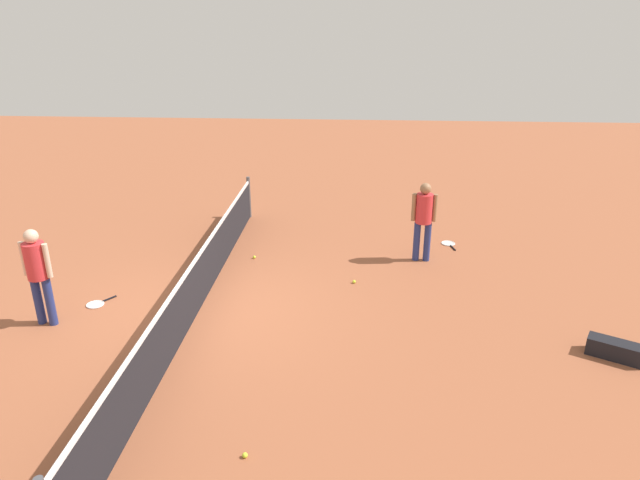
% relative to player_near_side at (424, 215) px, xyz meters
% --- Properties ---
extents(ground_plane, '(40.00, 40.00, 0.00)m').
position_rel_player_near_side_xyz_m(ground_plane, '(-2.49, 4.15, -1.01)').
color(ground_plane, '#9E5638').
extents(court_net, '(10.09, 0.09, 1.07)m').
position_rel_player_near_side_xyz_m(court_net, '(-2.49, 4.15, -0.51)').
color(court_net, '#4C4C51').
rests_on(court_net, ground_plane).
extents(player_near_side, '(0.36, 0.52, 1.70)m').
position_rel_player_near_side_xyz_m(player_near_side, '(0.00, 0.00, 0.00)').
color(player_near_side, navy).
rests_on(player_near_side, ground_plane).
extents(player_far_side, '(0.38, 0.53, 1.70)m').
position_rel_player_near_side_xyz_m(player_far_side, '(-3.10, 6.57, 0.00)').
color(player_far_side, navy).
rests_on(player_far_side, ground_plane).
extents(tennis_racket_near_player, '(0.61, 0.38, 0.03)m').
position_rel_player_near_side_xyz_m(tennis_racket_near_player, '(0.94, -0.73, -1.00)').
color(tennis_racket_near_player, white).
rests_on(tennis_racket_near_player, ground_plane).
extents(tennis_racket_far_player, '(0.57, 0.48, 0.03)m').
position_rel_player_near_side_xyz_m(tennis_racket_far_player, '(-2.40, 6.05, -1.00)').
color(tennis_racket_far_player, white).
rests_on(tennis_racket_far_player, ground_plane).
extents(tennis_ball_near_player, '(0.07, 0.07, 0.07)m').
position_rel_player_near_side_xyz_m(tennis_ball_near_player, '(-5.98, 2.65, -0.98)').
color(tennis_ball_near_player, '#C6E033').
rests_on(tennis_ball_near_player, ground_plane).
extents(tennis_ball_by_net, '(0.07, 0.07, 0.07)m').
position_rel_player_near_side_xyz_m(tennis_ball_by_net, '(-1.22, 1.41, -0.98)').
color(tennis_ball_by_net, '#C6E033').
rests_on(tennis_ball_by_net, ground_plane).
extents(tennis_ball_midcourt, '(0.07, 0.07, 0.07)m').
position_rel_player_near_side_xyz_m(tennis_ball_midcourt, '(-0.15, 3.56, -0.98)').
color(tennis_ball_midcourt, '#C6E033').
rests_on(tennis_ball_midcourt, ground_plane).
extents(equipment_bag, '(0.63, 0.84, 0.28)m').
position_rel_player_near_side_xyz_m(equipment_bag, '(-3.56, -2.60, -0.87)').
color(equipment_bag, black).
rests_on(equipment_bag, ground_plane).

